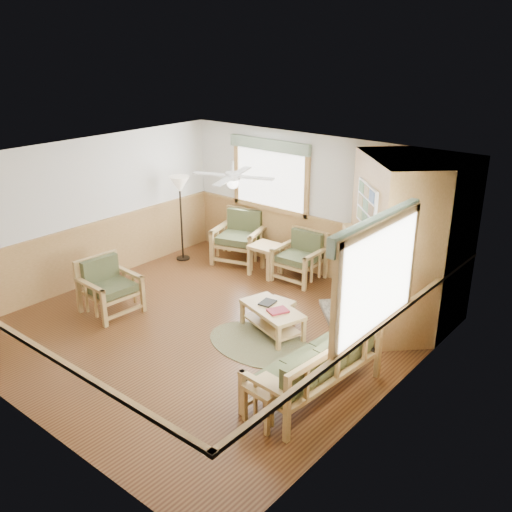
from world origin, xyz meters
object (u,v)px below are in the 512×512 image
Objects in this scene: armchair_left at (110,287)px; footstool at (278,313)px; end_table_sofa at (267,403)px; sofa at (314,365)px; armchair_back_left at (239,237)px; coffee_table at (272,320)px; end_table_chairs at (265,260)px; floor_lamp_left at (181,219)px; floor_lamp_right at (374,299)px; armchair_back_right at (299,257)px.

armchair_left is 2.13× the size of footstool.
sofa is at bearing 81.36° from end_table_sofa.
armchair_left is at bearing -109.50° from armchair_back_left.
sofa reaches higher than end_table_sofa.
end_table_chairs is at bearing 148.56° from coffee_table.
end_table_chairs is 4.53m from end_table_sofa.
armchair_left reaches higher than coffee_table.
floor_lamp_left is at bearing -165.91° from end_table_chairs.
floor_lamp_right is (1.56, 0.21, 0.65)m from footstool.
end_table_chairs is (0.98, 2.91, -0.15)m from armchair_left.
sofa reaches higher than coffee_table.
end_table_sofa is (1.30, -1.77, 0.04)m from coffee_table.
armchair_back_right is 4.34m from end_table_sofa.
armchair_back_left is 1.13× the size of armchair_back_right.
floor_lamp_right is (2.98, -1.24, 0.53)m from end_table_chairs.
floor_lamp_right is (1.44, 0.52, 0.62)m from coffee_table.
floor_lamp_right is (0.14, 2.29, 0.58)m from end_table_sofa.
end_table_sofa is 1.18× the size of footstool.
armchair_left is 0.84× the size of coffee_table.
armchair_back_right is 0.84× the size of coffee_table.
floor_lamp_left is 1.06× the size of floor_lamp_right.
armchair_back_right is (-2.33, 2.93, 0.01)m from sofa.
sofa is at bearing -39.10° from footstool.
coffee_table is (0.90, -1.97, -0.24)m from armchair_back_right.
sofa is at bearing -83.41° from armchair_left.
floor_lamp_left reaches higher than coffee_table.
footstool is (0.78, -1.67, -0.27)m from armchair_back_right.
floor_lamp_right is at bearing -9.16° from floor_lamp_left.
end_table_chairs is at bearing -31.49° from armchair_back_left.
armchair_left reaches higher than sofa.
end_table_chairs is 1.98m from floor_lamp_left.
armchair_left reaches higher than armchair_back_right.
armchair_back_right is 0.69m from end_table_chairs.
armchair_back_left reaches higher than armchair_back_right.
end_table_sofa is at bearing -33.19° from floor_lamp_left.
floor_lamp_left reaches higher than end_table_sofa.
floor_lamp_right reaches higher than end_table_chairs.
footstool is (-1.55, 1.26, -0.26)m from sofa.
armchair_back_left is at bearing 165.90° from end_table_chairs.
armchair_left is 0.52× the size of floor_lamp_left.
armchair_back_left is at bearing 34.86° from floor_lamp_left.
sofa is 2.12× the size of armchair_back_right.
armchair_back_right is 0.99× the size of armchair_left.
armchair_back_left is 3.13m from armchair_left.
floor_lamp_right reaches higher than armchair_left.
sofa is 2.11× the size of armchair_left.
armchair_back_left is 1.50m from armchair_back_right.
coffee_table is 2.34m from end_table_chairs.
floor_lamp_right is at bearing -63.41° from armchair_left.
sofa reaches higher than footstool.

